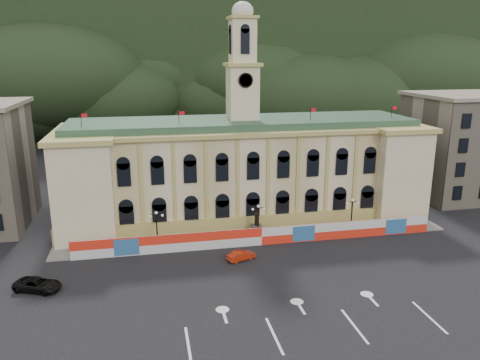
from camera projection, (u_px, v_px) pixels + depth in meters
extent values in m
plane|color=black|center=(295.00, 299.00, 49.98)|extent=(260.00, 260.00, 0.00)
cube|color=black|center=(185.00, 63.00, 167.21)|extent=(230.00, 70.00, 44.00)
cube|color=#595651|center=(296.00, 39.00, 152.90)|extent=(22.00, 8.00, 14.00)
cube|color=#595651|center=(26.00, 51.00, 136.16)|extent=(16.00, 7.00, 10.00)
cube|color=beige|center=(242.00, 173.00, 74.64)|extent=(55.00, 15.00, 14.00)
cube|color=tan|center=(253.00, 224.00, 68.78)|extent=(56.00, 0.80, 2.40)
cube|color=tan|center=(242.00, 127.00, 72.73)|extent=(56.20, 16.20, 0.60)
cube|color=#32543B|center=(242.00, 123.00, 72.55)|extent=(53.00, 13.00, 1.20)
cube|color=#F2E7B8|center=(89.00, 182.00, 69.19)|extent=(8.00, 17.00, 14.00)
cube|color=#F2E7B8|center=(381.00, 167.00, 78.19)|extent=(8.00, 17.00, 14.00)
cube|color=#F2E7B8|center=(242.00, 93.00, 71.34)|extent=(4.40, 4.40, 8.00)
cube|color=tan|center=(242.00, 65.00, 70.24)|extent=(5.20, 5.20, 0.50)
cube|color=#F2E7B8|center=(243.00, 42.00, 69.38)|extent=(3.60, 3.60, 6.50)
cube|color=tan|center=(243.00, 18.00, 68.49)|extent=(4.20, 4.20, 0.40)
cylinder|color=black|center=(246.00, 80.00, 68.64)|extent=(2.20, 0.20, 2.20)
ellipsoid|color=silver|center=(243.00, 11.00, 68.26)|extent=(3.20, 3.20, 2.72)
cube|color=tan|center=(470.00, 147.00, 85.19)|extent=(20.00, 16.00, 18.00)
cube|color=gray|center=(476.00, 95.00, 82.76)|extent=(21.00, 17.00, 0.60)
cube|color=red|center=(262.00, 236.00, 63.85)|extent=(50.00, 0.25, 2.50)
cube|color=#2C6295|center=(126.00, 247.00, 60.27)|extent=(3.20, 0.05, 2.20)
cube|color=#2C6295|center=(304.00, 234.00, 64.86)|extent=(3.20, 0.05, 2.20)
cube|color=#2C6295|center=(396.00, 226.00, 67.54)|extent=(3.20, 0.05, 2.20)
cube|color=slate|center=(257.00, 237.00, 66.75)|extent=(56.00, 5.50, 0.16)
cube|color=#595651|center=(256.00, 231.00, 66.78)|extent=(1.40, 1.40, 1.80)
cylinder|color=black|center=(257.00, 220.00, 66.33)|extent=(0.60, 0.60, 1.60)
sphere|color=black|center=(257.00, 214.00, 66.10)|extent=(0.44, 0.44, 0.44)
cylinder|color=black|center=(158.00, 246.00, 63.34)|extent=(0.44, 0.44, 0.30)
cylinder|color=black|center=(157.00, 231.00, 62.76)|extent=(0.18, 0.18, 4.80)
cube|color=black|center=(156.00, 215.00, 62.15)|extent=(1.60, 0.08, 0.08)
sphere|color=silver|center=(150.00, 216.00, 62.04)|extent=(0.36, 0.36, 0.36)
sphere|color=silver|center=(162.00, 215.00, 62.35)|extent=(0.36, 0.36, 0.36)
sphere|color=silver|center=(156.00, 213.00, 62.09)|extent=(0.40, 0.40, 0.40)
cylinder|color=black|center=(258.00, 238.00, 66.03)|extent=(0.44, 0.44, 0.30)
cylinder|color=black|center=(258.00, 223.00, 65.44)|extent=(0.18, 0.18, 4.80)
cube|color=black|center=(258.00, 208.00, 64.84)|extent=(1.60, 0.08, 0.08)
sphere|color=silver|center=(253.00, 209.00, 64.72)|extent=(0.36, 0.36, 0.36)
sphere|color=silver|center=(264.00, 209.00, 65.03)|extent=(0.36, 0.36, 0.36)
sphere|color=silver|center=(258.00, 206.00, 64.77)|extent=(0.40, 0.40, 0.40)
cylinder|color=black|center=(351.00, 231.00, 68.71)|extent=(0.44, 0.44, 0.30)
cylinder|color=black|center=(352.00, 217.00, 68.12)|extent=(0.18, 0.18, 4.80)
cube|color=black|center=(353.00, 202.00, 67.52)|extent=(1.60, 0.08, 0.08)
sphere|color=silver|center=(347.00, 203.00, 67.40)|extent=(0.36, 0.36, 0.36)
sphere|color=silver|center=(358.00, 202.00, 67.71)|extent=(0.36, 0.36, 0.36)
sphere|color=silver|center=(353.00, 200.00, 67.45)|extent=(0.40, 0.40, 0.40)
imported|color=#AE240C|center=(241.00, 255.00, 59.36)|extent=(3.88, 4.66, 1.24)
imported|color=black|center=(38.00, 285.00, 51.65)|extent=(5.98, 6.85, 1.45)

